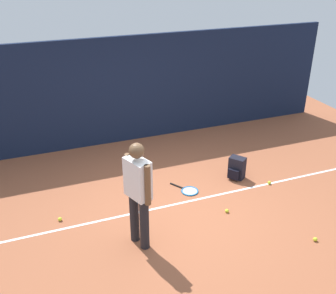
% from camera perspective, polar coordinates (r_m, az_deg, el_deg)
% --- Properties ---
extents(ground_plane, '(12.00, 12.00, 0.00)m').
position_cam_1_polar(ground_plane, '(7.00, 1.17, -8.73)').
color(ground_plane, '#9E5638').
extents(back_fence, '(10.00, 0.10, 2.42)m').
position_cam_1_polar(back_fence, '(9.02, -5.92, 8.10)').
color(back_fence, '#141E38').
rests_on(back_fence, ground).
extents(court_line, '(9.00, 0.05, 0.00)m').
position_cam_1_polar(court_line, '(7.07, 0.86, -8.27)').
color(court_line, white).
rests_on(court_line, ground).
extents(tennis_player, '(0.35, 0.50, 1.70)m').
position_cam_1_polar(tennis_player, '(5.71, -4.32, -6.12)').
color(tennis_player, black).
rests_on(tennis_player, ground).
extents(tennis_racket, '(0.48, 0.61, 0.03)m').
position_cam_1_polar(tennis_racket, '(7.44, 2.97, -6.26)').
color(tennis_racket, black).
rests_on(tennis_racket, ground).
extents(backpack, '(0.38, 0.38, 0.44)m').
position_cam_1_polar(backpack, '(7.86, 9.83, -3.04)').
color(backpack, black).
rests_on(backpack, ground).
extents(tennis_ball_near_player, '(0.07, 0.07, 0.07)m').
position_cam_1_polar(tennis_ball_near_player, '(6.68, 20.41, -12.32)').
color(tennis_ball_near_player, '#CCE033').
rests_on(tennis_ball_near_player, ground).
extents(tennis_ball_by_fence, '(0.07, 0.07, 0.07)m').
position_cam_1_polar(tennis_ball_by_fence, '(6.92, -15.27, -9.97)').
color(tennis_ball_by_fence, '#CCE033').
rests_on(tennis_ball_by_fence, ground).
extents(tennis_ball_mid_court, '(0.07, 0.07, 0.07)m').
position_cam_1_polar(tennis_ball_mid_court, '(6.94, 8.47, -9.06)').
color(tennis_ball_mid_court, '#CCE033').
rests_on(tennis_ball_mid_court, ground).
extents(tennis_ball_far_left, '(0.07, 0.07, 0.07)m').
position_cam_1_polar(tennis_ball_far_left, '(7.87, 14.36, -4.99)').
color(tennis_ball_far_left, '#CCE033').
rests_on(tennis_ball_far_left, ground).
extents(water_bottle, '(0.07, 0.07, 0.23)m').
position_cam_1_polar(water_bottle, '(7.25, -3.23, -6.27)').
color(water_bottle, '#D84C26').
rests_on(water_bottle, ground).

